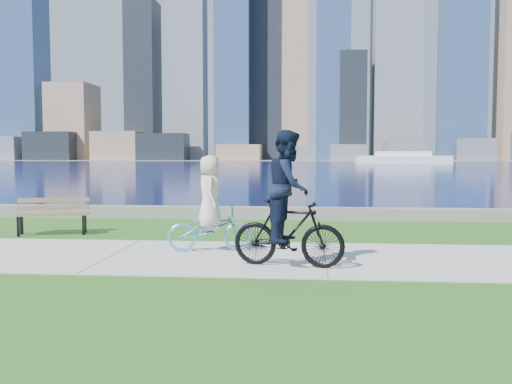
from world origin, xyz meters
TOP-DOWN VIEW (x-y plane):
  - ground at (0.00, 0.00)m, footprint 320.00×320.00m
  - concrete_path at (0.00, 0.00)m, footprint 80.00×3.50m
  - seawall at (0.00, 6.20)m, footprint 90.00×0.50m
  - bay_water at (0.00, 72.00)m, footprint 320.00×131.00m
  - far_shore at (0.00, 130.00)m, footprint 320.00×30.00m
  - city_skyline at (-0.42, 129.52)m, footprint 176.82×23.17m
  - ferry_far at (20.20, 89.48)m, footprint 15.79×4.51m
  - park_bench at (-2.39, 2.63)m, footprint 1.76×1.01m
  - cyclist_woman at (1.78, 0.54)m, footprint 0.90×1.75m
  - cyclist_man at (3.36, -0.86)m, footprint 0.89×1.98m

SIDE VIEW (x-z plane):
  - ground at x=0.00m, z-range 0.00..0.00m
  - bay_water at x=0.00m, z-range 0.00..0.01m
  - concrete_path at x=0.00m, z-range 0.00..0.02m
  - far_shore at x=0.00m, z-range 0.00..0.12m
  - seawall at x=0.00m, z-range 0.00..0.35m
  - park_bench at x=-2.39m, z-range 0.10..0.96m
  - cyclist_woman at x=1.78m, z-range -0.22..1.66m
  - ferry_far at x=20.20m, z-range -0.18..1.96m
  - cyclist_man at x=3.36m, z-range -0.17..2.15m
  - city_skyline at x=-0.42m, z-range -14.77..61.23m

